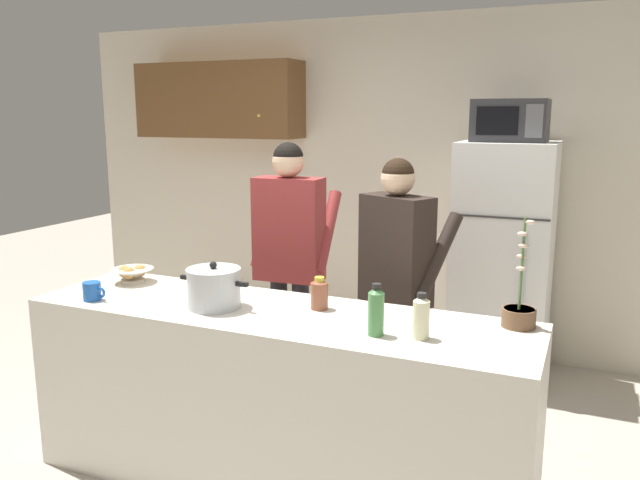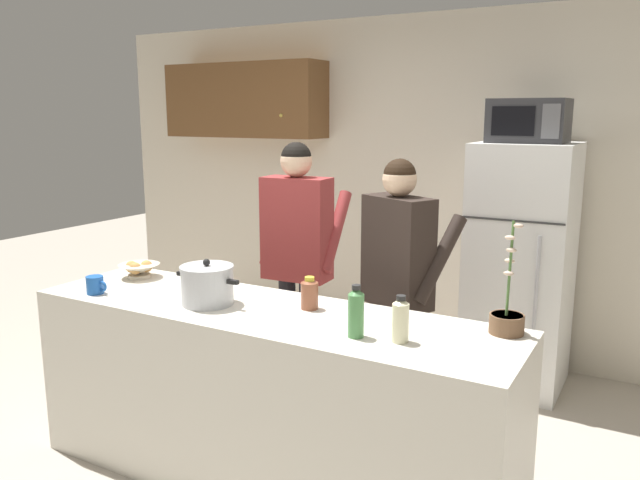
{
  "view_description": "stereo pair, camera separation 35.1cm",
  "coord_description": "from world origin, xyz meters",
  "px_view_note": "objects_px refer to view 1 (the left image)",
  "views": [
    {
      "loc": [
        1.38,
        -2.61,
        1.86
      ],
      "look_at": [
        0.0,
        0.55,
        1.17
      ],
      "focal_mm": 35.56,
      "sensor_mm": 36.0,
      "label": 1
    },
    {
      "loc": [
        1.69,
        -2.45,
        1.86
      ],
      "look_at": [
        0.0,
        0.55,
        1.17
      ],
      "focal_mm": 35.56,
      "sensor_mm": 36.0,
      "label": 2
    }
  ],
  "objects_px": {
    "person_near_pot": "(290,242)",
    "refrigerator": "(503,263)",
    "microwave": "(510,121)",
    "bread_bowl": "(132,274)",
    "bottle_mid_counter": "(376,310)",
    "bottle_near_edge": "(421,316)",
    "coffee_mug": "(92,291)",
    "bottle_far_corner": "(319,293)",
    "cooking_pot": "(214,288)",
    "potted_orchid": "(519,311)",
    "person_by_sink": "(397,266)"
  },
  "relations": [
    {
      "from": "person_near_pot",
      "to": "refrigerator",
      "type": "bearing_deg",
      "value": 38.26
    },
    {
      "from": "microwave",
      "to": "person_near_pot",
      "type": "distance_m",
      "value": 1.68
    },
    {
      "from": "person_near_pot",
      "to": "bread_bowl",
      "type": "xyz_separation_m",
      "value": [
        -0.62,
        -0.76,
        -0.09
      ]
    },
    {
      "from": "bread_bowl",
      "to": "bottle_mid_counter",
      "type": "xyz_separation_m",
      "value": [
        1.54,
        -0.27,
        0.06
      ]
    },
    {
      "from": "refrigerator",
      "to": "bottle_near_edge",
      "type": "distance_m",
      "value": 1.95
    },
    {
      "from": "refrigerator",
      "to": "bottle_near_edge",
      "type": "relative_size",
      "value": 8.29
    },
    {
      "from": "coffee_mug",
      "to": "bread_bowl",
      "type": "relative_size",
      "value": 0.55
    },
    {
      "from": "microwave",
      "to": "coffee_mug",
      "type": "height_order",
      "value": "microwave"
    },
    {
      "from": "refrigerator",
      "to": "bottle_far_corner",
      "type": "distance_m",
      "value": 1.85
    },
    {
      "from": "cooking_pot",
      "to": "bread_bowl",
      "type": "distance_m",
      "value": 0.71
    },
    {
      "from": "bottle_mid_counter",
      "to": "potted_orchid",
      "type": "bearing_deg",
      "value": 33.29
    },
    {
      "from": "cooking_pot",
      "to": "bottle_near_edge",
      "type": "height_order",
      "value": "cooking_pot"
    },
    {
      "from": "coffee_mug",
      "to": "refrigerator",
      "type": "bearing_deg",
      "value": 49.46
    },
    {
      "from": "refrigerator",
      "to": "bottle_near_edge",
      "type": "height_order",
      "value": "refrigerator"
    },
    {
      "from": "coffee_mug",
      "to": "bottle_far_corner",
      "type": "height_order",
      "value": "bottle_far_corner"
    },
    {
      "from": "cooking_pot",
      "to": "bottle_mid_counter",
      "type": "relative_size",
      "value": 1.65
    },
    {
      "from": "refrigerator",
      "to": "microwave",
      "type": "relative_size",
      "value": 3.48
    },
    {
      "from": "person_near_pot",
      "to": "bottle_mid_counter",
      "type": "bearing_deg",
      "value": -48.28
    },
    {
      "from": "microwave",
      "to": "coffee_mug",
      "type": "distance_m",
      "value": 2.83
    },
    {
      "from": "cooking_pot",
      "to": "refrigerator",
      "type": "bearing_deg",
      "value": 59.49
    },
    {
      "from": "bottle_near_edge",
      "to": "cooking_pot",
      "type": "bearing_deg",
      "value": 178.53
    },
    {
      "from": "refrigerator",
      "to": "microwave",
      "type": "bearing_deg",
      "value": -89.93
    },
    {
      "from": "microwave",
      "to": "bottle_near_edge",
      "type": "bearing_deg",
      "value": -92.39
    },
    {
      "from": "person_by_sink",
      "to": "coffee_mug",
      "type": "relative_size",
      "value": 12.36
    },
    {
      "from": "cooking_pot",
      "to": "person_near_pot",
      "type": "bearing_deg",
      "value": 93.84
    },
    {
      "from": "refrigerator",
      "to": "bread_bowl",
      "type": "distance_m",
      "value": 2.49
    },
    {
      "from": "cooking_pot",
      "to": "bread_bowl",
      "type": "xyz_separation_m",
      "value": [
        -0.68,
        0.21,
        -0.05
      ]
    },
    {
      "from": "refrigerator",
      "to": "bottle_mid_counter",
      "type": "bearing_deg",
      "value": -97.73
    },
    {
      "from": "bottle_far_corner",
      "to": "potted_orchid",
      "type": "bearing_deg",
      "value": 7.2
    },
    {
      "from": "coffee_mug",
      "to": "bottle_far_corner",
      "type": "xyz_separation_m",
      "value": [
        1.12,
        0.33,
        0.03
      ]
    },
    {
      "from": "refrigerator",
      "to": "bottle_far_corner",
      "type": "height_order",
      "value": "refrigerator"
    },
    {
      "from": "person_by_sink",
      "to": "cooking_pot",
      "type": "bearing_deg",
      "value": -128.57
    },
    {
      "from": "person_near_pot",
      "to": "bottle_mid_counter",
      "type": "relative_size",
      "value": 7.33
    },
    {
      "from": "bottle_mid_counter",
      "to": "cooking_pot",
      "type": "bearing_deg",
      "value": 175.75
    },
    {
      "from": "bottle_near_edge",
      "to": "bottle_mid_counter",
      "type": "bearing_deg",
      "value": -168.89
    },
    {
      "from": "person_by_sink",
      "to": "bottle_mid_counter",
      "type": "distance_m",
      "value": 0.93
    },
    {
      "from": "person_near_pot",
      "to": "bottle_mid_counter",
      "type": "xyz_separation_m",
      "value": [
        0.92,
        -1.04,
        -0.03
      ]
    },
    {
      "from": "person_near_pot",
      "to": "bottle_near_edge",
      "type": "distance_m",
      "value": 1.5
    },
    {
      "from": "person_by_sink",
      "to": "bottle_far_corner",
      "type": "height_order",
      "value": "person_by_sink"
    },
    {
      "from": "cooking_pot",
      "to": "potted_orchid",
      "type": "relative_size",
      "value": 0.77
    },
    {
      "from": "coffee_mug",
      "to": "bottle_far_corner",
      "type": "relative_size",
      "value": 0.81
    },
    {
      "from": "person_by_sink",
      "to": "potted_orchid",
      "type": "height_order",
      "value": "person_by_sink"
    },
    {
      "from": "bottle_near_edge",
      "to": "bread_bowl",
      "type": "bearing_deg",
      "value": 172.22
    },
    {
      "from": "person_by_sink",
      "to": "microwave",
      "type": "bearing_deg",
      "value": 66.64
    },
    {
      "from": "coffee_mug",
      "to": "potted_orchid",
      "type": "height_order",
      "value": "potted_orchid"
    },
    {
      "from": "cooking_pot",
      "to": "potted_orchid",
      "type": "xyz_separation_m",
      "value": [
        1.41,
        0.3,
        -0.03
      ]
    },
    {
      "from": "person_by_sink",
      "to": "bottle_far_corner",
      "type": "bearing_deg",
      "value": -105.94
    },
    {
      "from": "cooking_pot",
      "to": "coffee_mug",
      "type": "xyz_separation_m",
      "value": [
        -0.64,
        -0.15,
        -0.05
      ]
    },
    {
      "from": "cooking_pot",
      "to": "bottle_far_corner",
      "type": "bearing_deg",
      "value": 20.46
    },
    {
      "from": "cooking_pot",
      "to": "bottle_mid_counter",
      "type": "height_order",
      "value": "cooking_pot"
    }
  ]
}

